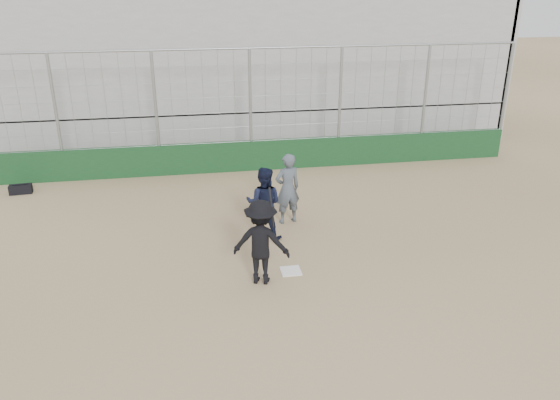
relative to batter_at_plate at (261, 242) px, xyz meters
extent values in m
plane|color=olive|center=(0.70, 0.29, -0.93)|extent=(90.00, 90.00, 0.00)
cube|color=white|center=(0.70, 0.29, -0.92)|extent=(0.44, 0.44, 0.02)
cube|color=#103417|center=(0.70, 7.29, -0.43)|extent=(18.00, 0.25, 1.00)
cylinder|color=gray|center=(0.70, 7.29, 1.07)|extent=(0.10, 0.10, 4.00)
cylinder|color=gray|center=(9.70, 7.29, 1.07)|extent=(0.10, 0.10, 4.00)
cylinder|color=gray|center=(0.70, 7.29, 3.07)|extent=(18.00, 0.07, 0.07)
cube|color=gray|center=(0.70, 12.24, -0.13)|extent=(20.00, 6.70, 1.60)
cube|color=gray|center=(0.70, 12.24, 2.77)|extent=(20.00, 6.70, 4.20)
cube|color=gray|center=(10.70, 12.24, 1.97)|extent=(0.25, 6.70, 6.10)
imported|color=black|center=(0.00, 0.00, 0.00)|extent=(1.36, 1.03, 1.87)
cylinder|color=black|center=(0.25, 0.15, 0.71)|extent=(0.07, 0.57, 0.71)
imported|color=black|center=(0.36, 2.05, -0.32)|extent=(1.10, 0.99, 1.22)
sphere|color=maroon|center=(0.36, 2.05, 0.17)|extent=(0.28, 0.28, 0.28)
imported|color=#454D57|center=(1.11, 2.90, -0.08)|extent=(0.79, 0.62, 1.71)
cube|color=black|center=(-6.43, 6.30, -0.80)|extent=(0.66, 0.33, 0.27)
cylinder|color=black|center=(-6.43, 6.30, -0.64)|extent=(0.42, 0.08, 0.04)
camera|label=1|loc=(-1.36, -10.11, 5.14)|focal=35.00mm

